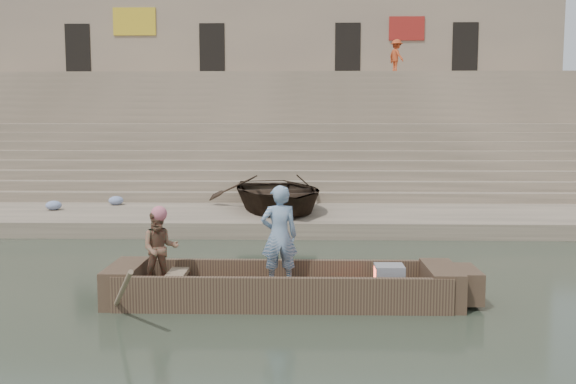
{
  "coord_description": "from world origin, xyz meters",
  "views": [
    {
      "loc": [
        2.77,
        -9.45,
        2.92
      ],
      "look_at": [
        2.43,
        4.09,
        1.4
      ],
      "focal_mm": 39.8,
      "sensor_mm": 36.0,
      "label": 1
    }
  ],
  "objects_px": {
    "pedestrian": "(396,56)",
    "main_rowboat": "(283,295)",
    "beached_rowboat": "(277,193)",
    "standing_man": "(279,236)",
    "television": "(388,277)",
    "rowing_man": "(160,248)"
  },
  "relations": [
    {
      "from": "beached_rowboat",
      "to": "pedestrian",
      "type": "bearing_deg",
      "value": 55.18
    },
    {
      "from": "television",
      "to": "beached_rowboat",
      "type": "height_order",
      "value": "beached_rowboat"
    },
    {
      "from": "standing_man",
      "to": "rowing_man",
      "type": "relative_size",
      "value": 1.32
    },
    {
      "from": "beached_rowboat",
      "to": "television",
      "type": "bearing_deg",
      "value": -88.44
    },
    {
      "from": "television",
      "to": "beached_rowboat",
      "type": "distance_m",
      "value": 8.05
    },
    {
      "from": "television",
      "to": "beached_rowboat",
      "type": "bearing_deg",
      "value": 105.38
    },
    {
      "from": "beached_rowboat",
      "to": "standing_man",
      "type": "bearing_deg",
      "value": -101.01
    },
    {
      "from": "rowing_man",
      "to": "pedestrian",
      "type": "height_order",
      "value": "pedestrian"
    },
    {
      "from": "standing_man",
      "to": "beached_rowboat",
      "type": "distance_m",
      "value": 7.56
    },
    {
      "from": "pedestrian",
      "to": "main_rowboat",
      "type": "bearing_deg",
      "value": 142.85
    },
    {
      "from": "main_rowboat",
      "to": "standing_man",
      "type": "xyz_separation_m",
      "value": [
        -0.06,
        0.2,
        0.94
      ]
    },
    {
      "from": "rowing_man",
      "to": "beached_rowboat",
      "type": "relative_size",
      "value": 0.26
    },
    {
      "from": "standing_man",
      "to": "beached_rowboat",
      "type": "relative_size",
      "value": 0.34
    },
    {
      "from": "rowing_man",
      "to": "television",
      "type": "height_order",
      "value": "rowing_man"
    },
    {
      "from": "pedestrian",
      "to": "beached_rowboat",
      "type": "bearing_deg",
      "value": 134.49
    },
    {
      "from": "standing_man",
      "to": "rowing_man",
      "type": "xyz_separation_m",
      "value": [
        -1.94,
        -0.1,
        -0.2
      ]
    },
    {
      "from": "rowing_man",
      "to": "beached_rowboat",
      "type": "bearing_deg",
      "value": 64.78
    },
    {
      "from": "main_rowboat",
      "to": "pedestrian",
      "type": "distance_m",
      "value": 22.63
    },
    {
      "from": "television",
      "to": "beached_rowboat",
      "type": "xyz_separation_m",
      "value": [
        -2.13,
        7.74,
        0.49
      ]
    },
    {
      "from": "main_rowboat",
      "to": "television",
      "type": "height_order",
      "value": "television"
    },
    {
      "from": "main_rowboat",
      "to": "rowing_man",
      "type": "height_order",
      "value": "rowing_man"
    },
    {
      "from": "standing_man",
      "to": "television",
      "type": "relative_size",
      "value": 3.61
    }
  ]
}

